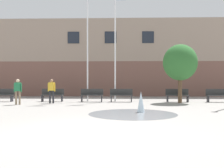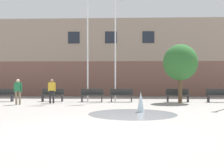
% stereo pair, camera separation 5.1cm
% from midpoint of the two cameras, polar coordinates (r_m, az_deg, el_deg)
% --- Properties ---
extents(ground_plane, '(100.00, 100.00, 0.00)m').
position_cam_midpoint_polar(ground_plane, '(7.75, -5.14, -10.41)').
color(ground_plane, gray).
extents(library_building, '(36.00, 6.05, 7.37)m').
position_cam_midpoint_polar(library_building, '(27.70, 0.06, 5.29)').
color(library_building, brown).
rests_on(library_building, ground).
extents(splash_fountain, '(3.98, 3.98, 0.99)m').
position_cam_midpoint_polar(splash_fountain, '(12.15, 5.51, -5.15)').
color(splash_fountain, gray).
rests_on(splash_fountain, ground).
extents(park_bench_far_left, '(1.60, 0.44, 0.91)m').
position_cam_midpoint_polar(park_bench_far_left, '(20.25, -22.62, -2.18)').
color(park_bench_far_left, '#28282D').
rests_on(park_bench_far_left, ground).
extents(park_bench_left_of_flagpoles, '(1.60, 0.44, 0.91)m').
position_cam_midpoint_polar(park_bench_left_of_flagpoles, '(19.13, -12.72, -2.31)').
color(park_bench_left_of_flagpoles, '#28282D').
rests_on(park_bench_left_of_flagpoles, ground).
extents(park_bench_under_left_flagpole, '(1.60, 0.44, 0.91)m').
position_cam_midpoint_polar(park_bench_under_left_flagpole, '(18.49, -4.29, -2.40)').
color(park_bench_under_left_flagpole, '#28282D').
rests_on(park_bench_under_left_flagpole, ground).
extents(park_bench_center, '(1.60, 0.44, 0.91)m').
position_cam_midpoint_polar(park_bench_center, '(18.38, 2.16, -2.42)').
color(park_bench_center, '#28282D').
rests_on(park_bench_center, ground).
extents(park_bench_near_trashcan, '(1.60, 0.44, 0.91)m').
position_cam_midpoint_polar(park_bench_near_trashcan, '(18.88, 14.16, -2.36)').
color(park_bench_near_trashcan, '#28282D').
rests_on(park_bench_near_trashcan, ground).
extents(park_bench_far_right, '(1.60, 0.44, 0.91)m').
position_cam_midpoint_polar(park_bench_far_right, '(19.58, 22.18, -2.28)').
color(park_bench_far_right, '#28282D').
rests_on(park_bench_far_right, ground).
extents(teen_by_trashcan, '(0.50, 0.28, 1.59)m').
position_cam_midpoint_polar(teen_by_trashcan, '(17.70, -12.90, -1.09)').
color(teen_by_trashcan, '#28282D').
rests_on(teen_by_trashcan, ground).
extents(adult_in_red, '(0.50, 0.22, 1.59)m').
position_cam_midpoint_polar(adult_in_red, '(17.22, -19.71, -1.17)').
color(adult_in_red, '#89755B').
rests_on(adult_in_red, ground).
extents(flagpole_left, '(0.80, 0.10, 8.87)m').
position_cam_midpoint_polar(flagpole_left, '(19.32, -5.16, 10.26)').
color(flagpole_left, silver).
rests_on(flagpole_left, ground).
extents(flagpole_right, '(0.80, 0.10, 8.16)m').
position_cam_midpoint_polar(flagpole_right, '(19.12, 0.90, 9.26)').
color(flagpole_right, silver).
rests_on(flagpole_right, ground).
extents(street_tree_near_building, '(2.29, 2.29, 3.94)m').
position_cam_midpoint_polar(street_tree_near_building, '(18.26, 14.72, 4.52)').
color(street_tree_near_building, brown).
rests_on(street_tree_near_building, ground).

